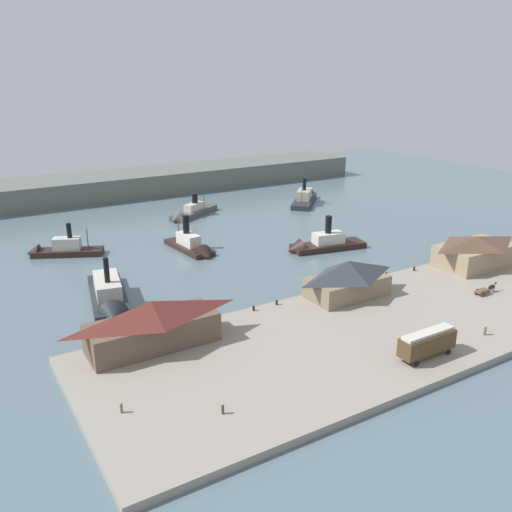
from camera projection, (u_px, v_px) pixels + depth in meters
The scene contains 22 objects.
ground_plane at pixel (316, 288), 115.24m from camera, with size 320.00×320.00×0.00m, color slate.
quay_promenade at pixel (390, 324), 97.22m from camera, with size 110.00×36.00×1.20m, color gray.
seawall_edge at pixel (327, 291), 112.16m from camera, with size 110.00×0.80×1.00m, color slate.
ferry_shed_central_terminal at pixel (152, 324), 87.05m from camera, with size 21.23×8.10×7.94m.
ferry_shed_west_terminal at pixel (348, 278), 106.89m from camera, with size 16.05×8.81×7.33m.
ferry_shed_customs_shed at pixel (476, 251), 123.84m from camera, with size 18.13×10.68×6.97m.
street_tram at pixel (427, 342), 84.30m from camera, with size 10.12×2.98×4.36m.
horse_cart at pixel (486, 289), 108.83m from camera, with size 5.71×1.45×1.87m.
pedestrian_near_cart at pixel (223, 409), 70.71m from camera, with size 0.38×0.38×1.54m.
pedestrian_near_west_shed at pixel (485, 331), 91.83m from camera, with size 0.43×0.43×1.73m.
pedestrian_walking_east at pixel (121, 408), 70.92m from camera, with size 0.38×0.38×1.54m.
mooring_post_west at pixel (277, 303), 103.81m from camera, with size 0.44×0.44×0.90m, color black.
mooring_post_center_east at pixel (254, 308), 101.26m from camera, with size 0.44×0.44×0.90m, color black.
mooring_post_east at pixel (414, 269), 121.48m from camera, with size 0.44×0.44×0.90m, color black.
mooring_post_center_west at pixel (386, 274), 118.22m from camera, with size 0.44×0.44×0.90m, color black.
ferry_mid_harbor at pixel (193, 246), 137.63m from camera, with size 7.10×18.98×10.77m.
ferry_moored_west at pixel (190, 213), 170.50m from camera, with size 20.91×15.19×8.33m.
ferry_outer_harbor at pixel (59, 250), 135.10m from camera, with size 18.72×12.23×9.67m.
ferry_approaching_west at pixel (319, 245), 139.12m from camera, with size 21.65×9.61×10.77m.
ferry_near_quay at pixel (305, 198), 190.15m from camera, with size 20.66×21.27×10.85m.
ferry_departing_north at pixel (110, 298), 106.01m from camera, with size 11.12×25.45×11.84m.
far_headland at pixel (138, 183), 203.08m from camera, with size 180.00×24.00×8.00m, color #60665B.
Camera 1 is at (-66.12, -84.95, 43.59)m, focal length 38.18 mm.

